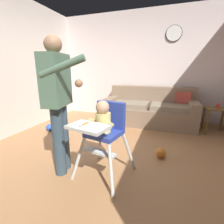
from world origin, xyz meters
name	(u,v)px	position (x,y,z in m)	size (l,w,h in m)	color
ground	(104,165)	(0.00, 0.00, -0.05)	(5.73, 6.48, 0.10)	#A17046
wall_far	(139,67)	(0.00, 2.47, 1.34)	(4.93, 0.06, 2.67)	silver
wall_left	(0,65)	(-2.09, 0.30, 1.34)	(0.06, 5.48, 2.67)	silver
couch	(150,110)	(0.41, 1.95, 0.33)	(2.04, 0.86, 0.86)	#846C57
high_chair	(104,125)	(0.12, -0.25, 0.64)	(0.71, 0.81, 0.93)	silver
adult_standing	(58,100)	(-0.41, -0.35, 0.91)	(0.58, 0.50, 1.61)	#344855
toy_ball	(50,128)	(-1.52, 0.73, 0.07)	(0.15, 0.15, 0.15)	#284CB7
toy_ball_second	(161,153)	(0.75, 0.38, 0.07)	(0.15, 0.15, 0.15)	orange
side_table	(216,115)	(1.71, 1.74, 0.38)	(0.40, 0.40, 0.52)	brown
sippy_cup	(218,106)	(1.73, 1.74, 0.57)	(0.07, 0.07, 0.10)	#D13D33
wall_clock	(174,33)	(0.80, 2.43, 2.07)	(0.36, 0.04, 0.36)	white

